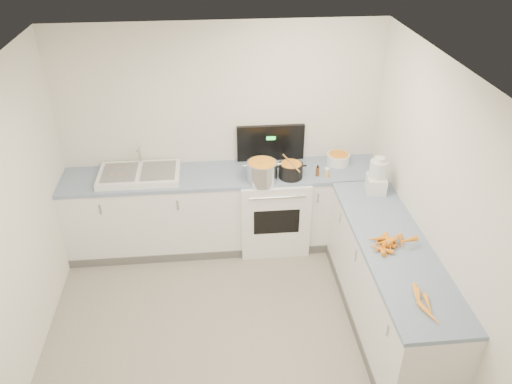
{
  "coord_description": "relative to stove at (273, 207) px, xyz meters",
  "views": [
    {
      "loc": [
        -0.1,
        -3.05,
        3.62
      ],
      "look_at": [
        0.3,
        1.1,
        1.05
      ],
      "focal_mm": 35.0,
      "sensor_mm": 36.0,
      "label": 1
    }
  ],
  "objects": [
    {
      "name": "sink",
      "position": [
        -1.45,
        0.02,
        0.5
      ],
      "size": [
        0.86,
        0.52,
        0.31
      ],
      "color": "white",
      "rests_on": "counter_back"
    },
    {
      "name": "peeled_carrots",
      "position": [
        0.86,
        -2.14,
        0.49
      ],
      "size": [
        0.13,
        0.42,
        0.04
      ],
      "color": "orange",
      "rests_on": "counter_right"
    },
    {
      "name": "food_processor",
      "position": [
        0.99,
        -0.5,
        0.63
      ],
      "size": [
        0.22,
        0.26,
        0.39
      ],
      "color": "white",
      "rests_on": "counter_right"
    },
    {
      "name": "wall_right",
      "position": [
        1.2,
        -1.69,
        0.78
      ],
      "size": [
        0.0,
        4.0,
        2.5
      ],
      "primitive_type": null,
      "rotation": [
        1.57,
        0.0,
        -1.57
      ],
      "color": "silver",
      "rests_on": "ground"
    },
    {
      "name": "mixing_bowl",
      "position": [
        0.75,
        0.12,
        0.53
      ],
      "size": [
        0.29,
        0.29,
        0.12
      ],
      "primitive_type": "cylinder",
      "rotation": [
        0.0,
        0.0,
        0.15
      ],
      "color": "white",
      "rests_on": "counter_back"
    },
    {
      "name": "stove",
      "position": [
        0.0,
        0.0,
        0.0
      ],
      "size": [
        0.76,
        0.65,
        1.36
      ],
      "color": "white",
      "rests_on": "ground"
    },
    {
      "name": "carrot_pile",
      "position": [
        0.83,
        -1.41,
        0.5
      ],
      "size": [
        0.44,
        0.32,
        0.1
      ],
      "color": "orange",
      "rests_on": "counter_right"
    },
    {
      "name": "peelings",
      "position": [
        -1.67,
        0.01,
        0.54
      ],
      "size": [
        0.24,
        0.27,
        0.01
      ],
      "color": "tan",
      "rests_on": "sink"
    },
    {
      "name": "spice_jar",
      "position": [
        0.56,
        -0.17,
        0.51
      ],
      "size": [
        0.05,
        0.05,
        0.09
      ],
      "primitive_type": "cylinder",
      "color": "#E5B266",
      "rests_on": "counter_back"
    },
    {
      "name": "wooden_spoon",
      "position": [
        0.17,
        -0.14,
        0.64
      ],
      "size": [
        0.13,
        0.4,
        0.02
      ],
      "primitive_type": "cylinder",
      "rotation": [
        1.57,
        0.0,
        0.27
      ],
      "color": "#AD7A47",
      "rests_on": "black_pot"
    },
    {
      "name": "counter_back",
      "position": [
        -0.55,
        0.01,
        -0.0
      ],
      "size": [
        3.5,
        0.62,
        0.94
      ],
      "color": "white",
      "rests_on": "ground"
    },
    {
      "name": "black_pot",
      "position": [
        0.17,
        -0.14,
        0.54
      ],
      "size": [
        0.32,
        0.32,
        0.18
      ],
      "primitive_type": "cylinder",
      "rotation": [
        0.0,
        0.0,
        0.32
      ],
      "color": "black",
      "rests_on": "stove"
    },
    {
      "name": "ceiling",
      "position": [
        -0.55,
        -1.69,
        2.03
      ],
      "size": [
        3.5,
        4.0,
        0.0
      ],
      "primitive_type": null,
      "rotation": [
        3.14,
        0.0,
        0.0
      ],
      "color": "silver",
      "rests_on": "ground"
    },
    {
      "name": "counter_right",
      "position": [
        0.9,
        -1.39,
        -0.0
      ],
      "size": [
        0.62,
        2.2,
        0.94
      ],
      "color": "white",
      "rests_on": "ground"
    },
    {
      "name": "steel_pot",
      "position": [
        -0.15,
        -0.18,
        0.56
      ],
      "size": [
        0.36,
        0.36,
        0.24
      ],
      "primitive_type": "cylinder",
      "rotation": [
        0.0,
        0.0,
        -0.12
      ],
      "color": "silver",
      "rests_on": "stove"
    },
    {
      "name": "floor",
      "position": [
        -0.55,
        -1.69,
        -0.47
      ],
      "size": [
        3.5,
        4.0,
        0.0
      ],
      "primitive_type": null,
      "color": "gray",
      "rests_on": "ground"
    },
    {
      "name": "extract_bottle",
      "position": [
        0.46,
        -0.13,
        0.52
      ],
      "size": [
        0.04,
        0.04,
        0.1
      ],
      "primitive_type": "cylinder",
      "color": "#593319",
      "rests_on": "counter_back"
    },
    {
      "name": "wall_back",
      "position": [
        -0.55,
        0.31,
        0.78
      ],
      "size": [
        3.5,
        0.0,
        2.5
      ],
      "primitive_type": null,
      "rotation": [
        1.57,
        0.0,
        0.0
      ],
      "color": "silver",
      "rests_on": "ground"
    }
  ]
}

